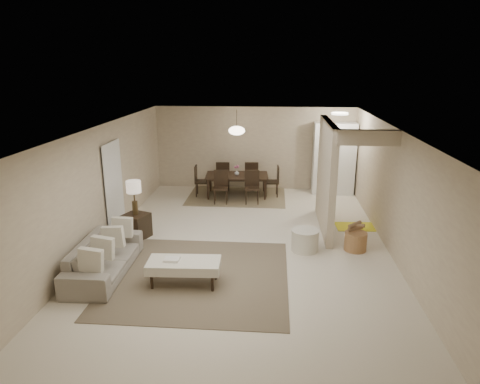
# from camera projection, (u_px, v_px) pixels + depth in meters

# --- Properties ---
(floor) EXTENTS (9.00, 9.00, 0.00)m
(floor) POSITION_uv_depth(u_px,v_px,m) (243.00, 246.00, 9.06)
(floor) COLOR beige
(floor) RESTS_ON ground
(ceiling) EXTENTS (9.00, 9.00, 0.00)m
(ceiling) POSITION_uv_depth(u_px,v_px,m) (244.00, 128.00, 8.34)
(ceiling) COLOR white
(ceiling) RESTS_ON back_wall
(back_wall) EXTENTS (6.00, 0.00, 6.00)m
(back_wall) POSITION_uv_depth(u_px,v_px,m) (254.00, 148.00, 13.00)
(back_wall) COLOR tan
(back_wall) RESTS_ON floor
(left_wall) EXTENTS (0.00, 9.00, 9.00)m
(left_wall) POSITION_uv_depth(u_px,v_px,m) (101.00, 186.00, 8.94)
(left_wall) COLOR tan
(left_wall) RESTS_ON floor
(right_wall) EXTENTS (0.00, 9.00, 9.00)m
(right_wall) POSITION_uv_depth(u_px,v_px,m) (394.00, 193.00, 8.47)
(right_wall) COLOR tan
(right_wall) RESTS_ON floor
(partition) EXTENTS (0.15, 2.50, 2.50)m
(partition) POSITION_uv_depth(u_px,v_px,m) (326.00, 176.00, 9.75)
(partition) COLOR tan
(partition) RESTS_ON floor
(doorway) EXTENTS (0.04, 0.90, 2.04)m
(doorway) POSITION_uv_depth(u_px,v_px,m) (113.00, 189.00, 9.57)
(doorway) COLOR black
(doorway) RESTS_ON floor
(pantry_cabinet) EXTENTS (1.20, 0.55, 2.10)m
(pantry_cabinet) POSITION_uv_depth(u_px,v_px,m) (334.00, 159.00, 12.54)
(pantry_cabinet) COLOR white
(pantry_cabinet) RESTS_ON floor
(flush_light) EXTENTS (0.44, 0.44, 0.05)m
(flush_light) POSITION_uv_depth(u_px,v_px,m) (340.00, 114.00, 11.23)
(flush_light) COLOR white
(flush_light) RESTS_ON ceiling
(living_rug) EXTENTS (3.20, 3.20, 0.01)m
(living_rug) POSITION_uv_depth(u_px,v_px,m) (199.00, 276.00, 7.76)
(living_rug) COLOR brown
(living_rug) RESTS_ON floor
(sofa) EXTENTS (2.17, 0.89, 0.63)m
(sofa) POSITION_uv_depth(u_px,v_px,m) (104.00, 257.00, 7.81)
(sofa) COLOR gray
(sofa) RESTS_ON floor
(ottoman_bench) EXTENTS (1.28, 0.63, 0.45)m
(ottoman_bench) POSITION_uv_depth(u_px,v_px,m) (184.00, 266.00, 7.39)
(ottoman_bench) COLOR beige
(ottoman_bench) RESTS_ON living_rug
(side_table) EXTENTS (0.64, 0.64, 0.54)m
(side_table) POSITION_uv_depth(u_px,v_px,m) (136.00, 226.00, 9.46)
(side_table) COLOR black
(side_table) RESTS_ON floor
(table_lamp) EXTENTS (0.32, 0.32, 0.76)m
(table_lamp) POSITION_uv_depth(u_px,v_px,m) (134.00, 190.00, 9.22)
(table_lamp) COLOR #49391F
(table_lamp) RESTS_ON side_table
(round_pouf) EXTENTS (0.57, 0.57, 0.45)m
(round_pouf) POSITION_uv_depth(u_px,v_px,m) (305.00, 240.00, 8.80)
(round_pouf) COLOR beige
(round_pouf) RESTS_ON floor
(wicker_basket) EXTENTS (0.53, 0.53, 0.39)m
(wicker_basket) POSITION_uv_depth(u_px,v_px,m) (355.00, 241.00, 8.82)
(wicker_basket) COLOR olive
(wicker_basket) RESTS_ON floor
(dining_rug) EXTENTS (2.80, 2.10, 0.01)m
(dining_rug) POSITION_uv_depth(u_px,v_px,m) (237.00, 196.00, 12.52)
(dining_rug) COLOR #78684A
(dining_rug) RESTS_ON floor
(dining_table) EXTENTS (1.85, 1.12, 0.63)m
(dining_table) POSITION_uv_depth(u_px,v_px,m) (237.00, 186.00, 12.43)
(dining_table) COLOR black
(dining_table) RESTS_ON dining_rug
(dining_chairs) EXTENTS (2.44, 1.83, 0.90)m
(dining_chairs) POSITION_uv_depth(u_px,v_px,m) (237.00, 181.00, 12.40)
(dining_chairs) COLOR black
(dining_chairs) RESTS_ON dining_rug
(vase) EXTENTS (0.18, 0.18, 0.15)m
(vase) POSITION_uv_depth(u_px,v_px,m) (237.00, 173.00, 12.32)
(vase) COLOR silver
(vase) RESTS_ON dining_table
(yellow_mat) EXTENTS (1.00, 0.65, 0.01)m
(yellow_mat) POSITION_uv_depth(u_px,v_px,m) (357.00, 227.00, 10.14)
(yellow_mat) COLOR yellow
(yellow_mat) RESTS_ON floor
(pendant_light) EXTENTS (0.46, 0.46, 0.71)m
(pendant_light) POSITION_uv_depth(u_px,v_px,m) (237.00, 131.00, 11.97)
(pendant_light) COLOR #49391F
(pendant_light) RESTS_ON ceiling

